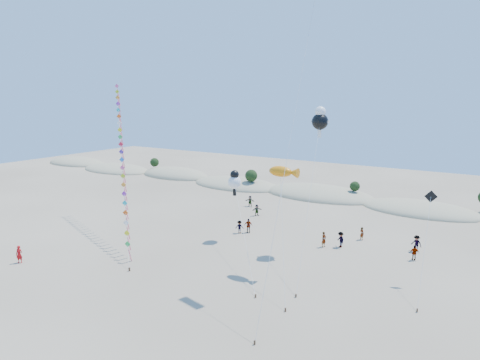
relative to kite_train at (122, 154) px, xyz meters
name	(u,v)px	position (x,y,z in m)	size (l,w,h in m)	color
ground	(98,319)	(13.68, -15.40, -9.59)	(160.00, 160.00, 0.00)	#7E6E57
dune_ridge	(324,196)	(14.73, 29.74, -9.48)	(145.30, 11.49, 5.57)	gray
kite_train	(122,154)	(0.00, 0.00, 0.00)	(17.80, 15.37, 18.39)	#3F2D1E
fish_kite	(284,172)	(21.41, -0.27, -0.13)	(5.19, 7.47, 9.98)	#3F2D1E
cartoon_kite_low	(235,181)	(12.93, 4.74, -2.75)	(9.95, 12.02, 8.07)	#3F2D1E
cartoon_kite_high	(320,120)	(22.02, 6.89, 4.28)	(3.89, 12.48, 15.25)	#3F2D1E
dark_kite	(428,219)	(33.35, 3.15, -3.60)	(1.06, 6.75, 8.22)	#3F2D1E
flyer_foreground	(19,254)	(-1.38, -12.56, -8.70)	(0.64, 0.42, 1.77)	#B90E12
beachgoers	(305,226)	(19.16, 10.90, -8.75)	(25.77, 12.10, 1.78)	slate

